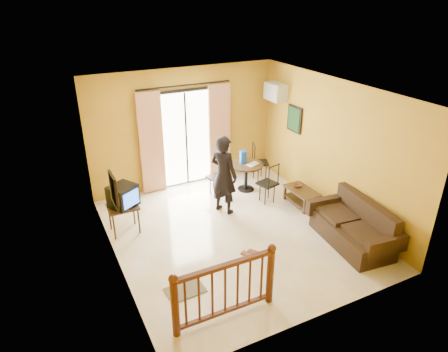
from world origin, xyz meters
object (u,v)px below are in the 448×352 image
television (123,196)px  sofa (354,228)px  standing_person (224,175)px  coffee_table (301,195)px  dining_table (246,170)px

television → sofa: bearing=-62.1°
sofa → standing_person: bearing=134.0°
television → coffee_table: television is taller
dining_table → coffee_table: bearing=-58.0°
television → coffee_table: bearing=-40.7°
dining_table → standing_person: (-0.91, -0.66, 0.33)m
television → standing_person: size_ratio=0.37×
standing_person → television: bearing=57.4°
dining_table → sofa: size_ratio=0.43×
television → sofa: size_ratio=0.34×
standing_person → dining_table: bearing=-83.0°
television → sofa: 4.39m
television → coffee_table: 3.81m
dining_table → coffee_table: 1.42m
dining_table → coffee_table: (0.74, -1.18, -0.28)m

